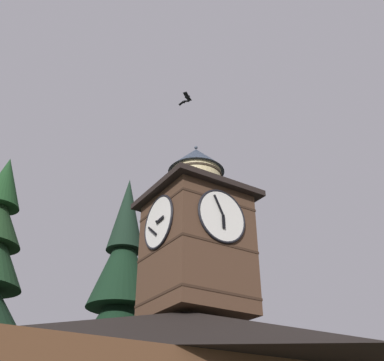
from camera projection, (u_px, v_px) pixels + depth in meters
The scene contains 5 objects.
clock_tower at pixel (196, 237), 19.32m from camera, with size 4.26×4.26×7.98m.
pine_tree_behind at pixel (117, 341), 22.34m from camera, with size 6.39×6.39×15.21m.
moon at pixel (135, 346), 50.66m from camera, with size 1.81×1.81×1.81m.
flying_bird_high at pixel (184, 102), 26.79m from camera, with size 0.41×0.68×0.16m.
flying_bird_low at pixel (187, 97), 22.70m from camera, with size 0.67×0.56×0.15m.
Camera 1 is at (7.08, 13.39, 1.71)m, focal length 43.34 mm.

